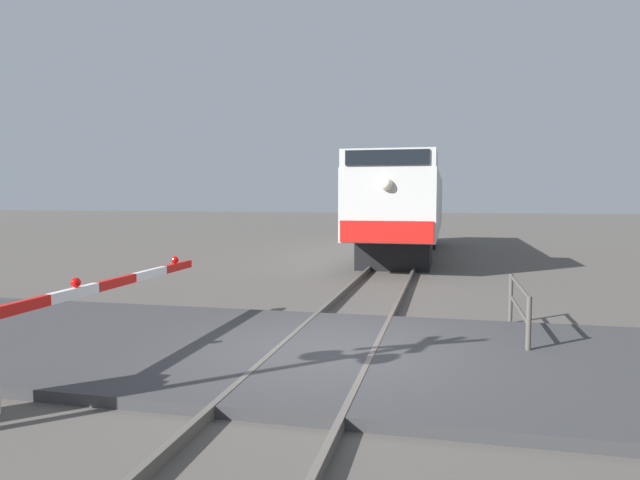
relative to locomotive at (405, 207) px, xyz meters
The scene contains 7 objects.
ground_plane 15.51m from the locomotive, 90.00° to the right, with size 160.00×160.00×0.00m, color #514C47.
rail_track_left 15.52m from the locomotive, 92.67° to the right, with size 0.08×80.00×0.15m, color #59544C.
rail_track_right 15.52m from the locomotive, 87.33° to the right, with size 0.08×80.00×0.15m, color #59544C.
road_surface 15.50m from the locomotive, 90.00° to the right, with size 36.00×5.09×0.14m, color #38383A.
locomotive is the anchor object (origin of this frame).
crossing_gate 18.11m from the locomotive, 100.30° to the right, with size 0.36×5.79×1.30m.
guard_railing 13.93m from the locomotive, 77.70° to the right, with size 0.08×2.55×0.95m.
Camera 1 is at (1.76, -8.09, 2.41)m, focal length 31.57 mm.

